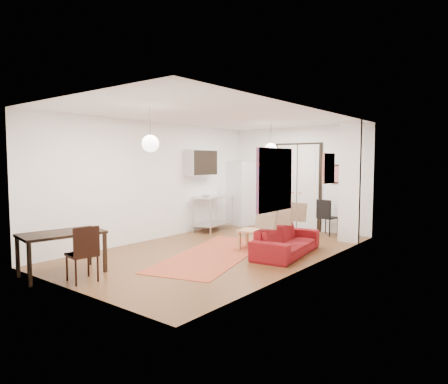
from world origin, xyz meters
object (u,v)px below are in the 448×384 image
Objects in this scene: sofa at (287,241)px; coffee_table at (261,233)px; dining_chair_near at (87,248)px; dining_chair_far at (87,248)px; fridge at (241,193)px; black_side_chair at (329,214)px; dining_table at (62,237)px; kitchen_counter at (213,208)px.

sofa is 1.96× the size of coffee_table.
coffee_table is at bearing 174.97° from dining_chair_near.
fridge is at bearing -157.37° from dining_chair_far.
dining_table is at bearing 82.24° from black_side_chair.
coffee_table is 1.09× the size of black_side_chair.
fridge reaches higher than sofa.
kitchen_counter is 0.94× the size of dining_table.
dining_chair_near reaches higher than coffee_table.
black_side_chair is at bearing 177.42° from dining_chair_far.
dining_chair_far is at bearing 180.00° from dining_chair_near.
dining_table is 6.71m from black_side_chair.
black_side_chair is (1.44, 6.30, 0.03)m from dining_chair_near.
coffee_table is at bearing 75.90° from sofa.
dining_chair_far is (1.36, -6.21, -0.44)m from fridge.
kitchen_counter is 1.43× the size of black_side_chair.
fridge is 6.37m from dining_chair_near.
dining_chair_far is (1.37, -4.88, -0.12)m from kitchen_counter.
kitchen_counter reaches higher than dining_chair_near.
sofa is 3.34m from kitchen_counter.
dining_table is 1.53× the size of black_side_chair.
black_side_chair is at bearing 177.42° from dining_chair_near.
sofa is at bearing -31.00° from kitchen_counter.
fridge is 6.37m from dining_chair_far.
sofa is at bearing -32.75° from fridge.
sofa is 2.74m from black_side_chair.
dining_table is at bearing -71.16° from dining_chair_far.
fridge reaches higher than coffee_table.
kitchen_counter reaches higher than black_side_chair.
sofa is 2.21× the size of dining_chair_near.
dining_table is at bearing 140.11° from sofa.
sofa is 1.40× the size of dining_table.
sofa is 1.04× the size of fridge.
fridge is 2.83m from black_side_chair.
black_side_chair is at bearing -2.76° from sofa.
fridge is (0.01, 1.33, 0.32)m from kitchen_counter.
dining_chair_far is at bearing 87.07° from black_side_chair.
kitchen_counter is 3.15m from black_side_chair.
coffee_table is 0.53× the size of fridge.
dining_table is at bearing -113.13° from coffee_table.
dining_chair_far is at bearing -105.31° from coffee_table.
dining_chair_near is at bearing -69.64° from fridge.
sofa is at bearing 58.11° from dining_table.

